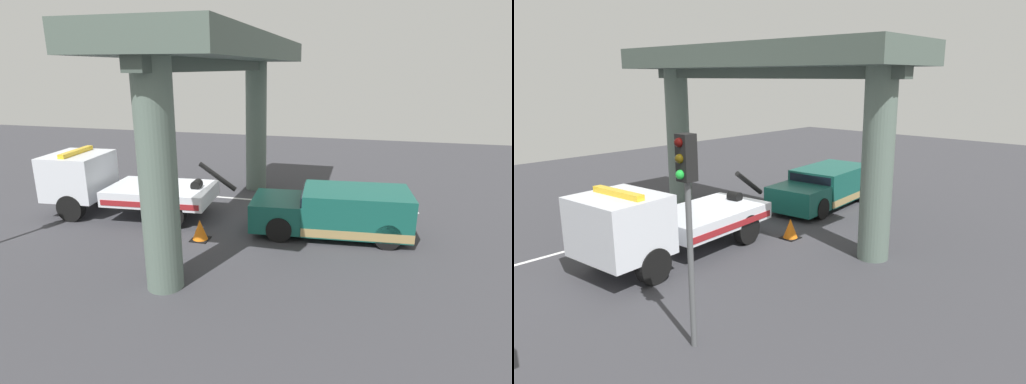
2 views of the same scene
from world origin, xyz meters
The scene contains 9 objects.
ground_plane centered at (0.00, 0.00, -0.05)m, with size 60.00×40.00×0.10m, color #38383D.
lane_stripe_west centered at (-6.00, -2.93, 0.00)m, with size 2.60×0.16×0.01m, color silver.
lane_stripe_mid centered at (0.00, -2.93, 0.00)m, with size 2.60×0.16×0.01m, color silver.
lane_stripe_east centered at (6.00, -2.93, 0.00)m, with size 2.60×0.16×0.01m, color silver.
tow_truck_white centered at (4.13, 0.06, 1.20)m, with size 7.33×2.86×2.46m.
towed_van_green centered at (-4.32, -0.01, 0.78)m, with size 5.35×2.58×1.58m.
overpass_structure centered at (-0.27, 0.00, 5.27)m, with size 3.60×11.32×6.43m.
traffic_light_near centered at (6.52, 4.36, 3.19)m, with size 0.39×0.32×4.38m.
traffic_cone_orange centered at (-0.01, 1.63, 0.33)m, with size 0.58×0.58×0.69m.
Camera 2 is at (12.03, 11.34, 5.41)m, focal length 33.32 mm.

